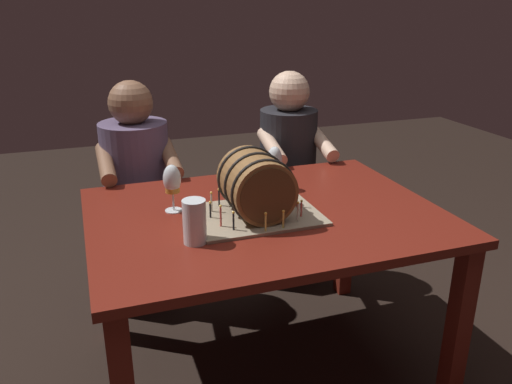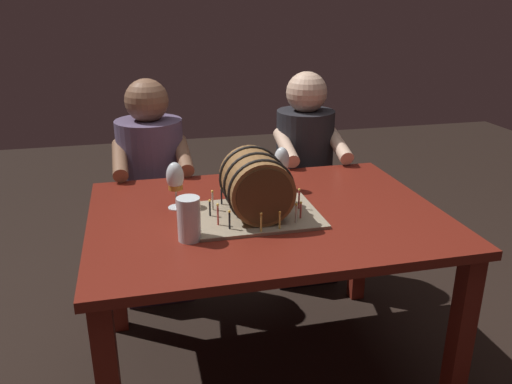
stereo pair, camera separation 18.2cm
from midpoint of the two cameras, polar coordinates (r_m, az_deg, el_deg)
name	(u,v)px [view 1 (the left image)]	position (r m, az deg, el deg)	size (l,w,h in m)	color
ground_plane	(264,365)	(2.42, -1.36, -18.54)	(8.00, 8.00, 0.00)	black
dining_table	(265,235)	(2.08, -1.51, -4.76)	(1.36, 1.01, 0.74)	maroon
barrel_cake	(256,188)	(1.95, -2.68, 0.43)	(0.48, 0.35, 0.26)	gray
wine_glass_empty	(234,161)	(2.23, -4.75, 3.34)	(0.08, 0.08, 0.18)	white
wine_glass_white	(274,162)	(2.24, -0.29, 3.28)	(0.07, 0.07, 0.19)	white
wine_glass_amber	(172,182)	(2.04, -11.73, 1.09)	(0.07, 0.07, 0.19)	white
beer_pint	(195,222)	(1.78, -9.69, -3.36)	(0.08, 0.08, 0.16)	white
person_seated_left	(139,204)	(2.73, -14.56, -1.36)	(0.37, 0.46, 1.16)	#372D40
person_seated_right	(287,188)	(2.90, 1.67, 0.43)	(0.36, 0.46, 1.17)	black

